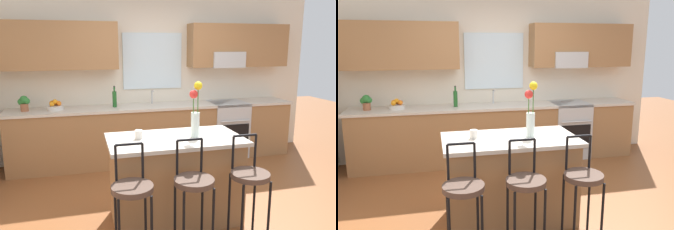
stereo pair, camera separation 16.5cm
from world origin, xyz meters
TOP-DOWN VIEW (x-y plane):
  - ground_plane at (0.00, 0.00)m, footprint 14.00×14.00m
  - back_wall_assembly at (0.02, 1.99)m, footprint 5.60×0.50m
  - counter_run at (-0.00, 1.70)m, footprint 4.56×0.64m
  - sink_faucet at (-0.04, 1.84)m, footprint 0.02×0.13m
  - oven_range at (1.21, 1.68)m, footprint 0.60×0.64m
  - kitchen_island at (-0.25, -0.20)m, footprint 1.40×0.77m
  - bar_stool_near at (-0.80, -0.79)m, footprint 0.36×0.36m
  - bar_stool_middle at (-0.25, -0.79)m, footprint 0.36×0.36m
  - bar_stool_far at (0.30, -0.79)m, footprint 0.36×0.36m
  - flower_vase at (-0.04, -0.22)m, footprint 0.13×0.09m
  - mug_ceramic at (-0.62, -0.14)m, footprint 0.08×0.08m
  - fruit_bowl_oranges at (-1.54, 1.70)m, footprint 0.24×0.24m
  - bottle_olive_oil at (-0.67, 1.70)m, footprint 0.06×0.06m
  - potted_plant_small at (-1.97, 1.70)m, footprint 0.17×0.12m

SIDE VIEW (x-z plane):
  - ground_plane at x=0.00m, z-range 0.00..0.00m
  - oven_range at x=1.21m, z-range 0.00..0.92m
  - kitchen_island at x=-0.25m, z-range 0.00..0.92m
  - counter_run at x=0.00m, z-range 0.01..0.93m
  - bar_stool_near at x=-0.80m, z-range 0.11..1.16m
  - bar_stool_middle at x=-0.25m, z-range 0.11..1.16m
  - bar_stool_far at x=0.30m, z-range 0.11..1.16m
  - mug_ceramic at x=-0.62m, z-range 0.92..1.01m
  - fruit_bowl_oranges at x=-1.54m, z-range 0.89..1.05m
  - potted_plant_small at x=-1.97m, z-range 0.93..1.16m
  - bottle_olive_oil at x=-0.67m, z-range 0.89..1.21m
  - sink_faucet at x=-0.04m, z-range 0.95..1.18m
  - flower_vase at x=-0.04m, z-range 0.90..1.48m
  - back_wall_assembly at x=0.02m, z-range 0.16..2.86m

